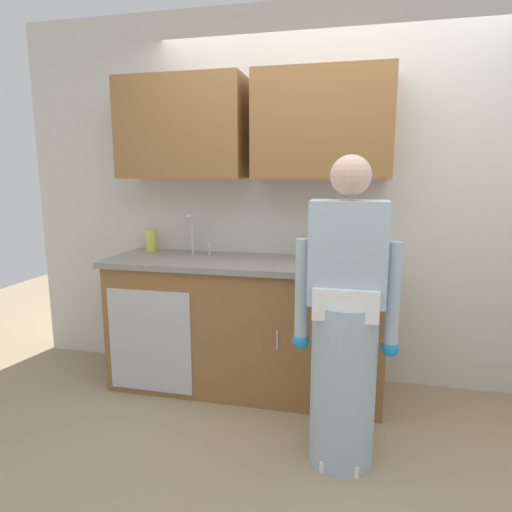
# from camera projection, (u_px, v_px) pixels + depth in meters

# --- Properties ---
(ground_plane) EXTENTS (9.00, 9.00, 0.00)m
(ground_plane) POSITION_uv_depth(u_px,v_px,m) (311.00, 454.00, 2.42)
(ground_plane) COLOR #998466
(kitchen_wall_with_uppers) EXTENTS (4.80, 0.44, 2.70)m
(kitchen_wall_with_uppers) POSITION_uv_depth(u_px,v_px,m) (311.00, 182.00, 3.14)
(kitchen_wall_with_uppers) COLOR beige
(kitchen_wall_with_uppers) RESTS_ON ground
(counter_cabinet) EXTENTS (1.90, 0.62, 0.90)m
(counter_cabinet) POSITION_uv_depth(u_px,v_px,m) (245.00, 327.00, 3.13)
(counter_cabinet) COLOR brown
(counter_cabinet) RESTS_ON ground
(countertop) EXTENTS (1.96, 0.66, 0.04)m
(countertop) POSITION_uv_depth(u_px,v_px,m) (245.00, 263.00, 3.05)
(countertop) COLOR gray
(countertop) RESTS_ON counter_cabinet
(sink) EXTENTS (0.50, 0.36, 0.35)m
(sink) POSITION_uv_depth(u_px,v_px,m) (191.00, 259.00, 3.14)
(sink) COLOR #B7BABF
(sink) RESTS_ON counter_cabinet
(person_at_sink) EXTENTS (0.55, 0.34, 1.62)m
(person_at_sink) POSITION_uv_depth(u_px,v_px,m) (345.00, 338.00, 2.26)
(person_at_sink) COLOR white
(person_at_sink) RESTS_ON ground
(bottle_water_short) EXTENTS (0.08, 0.08, 0.17)m
(bottle_water_short) POSITION_uv_depth(u_px,v_px,m) (151.00, 240.00, 3.40)
(bottle_water_short) COLOR #D8D14C
(bottle_water_short) RESTS_ON countertop
(bottle_soap) EXTENTS (0.07, 0.07, 0.18)m
(bottle_soap) POSITION_uv_depth(u_px,v_px,m) (311.00, 245.00, 3.13)
(bottle_soap) COLOR #D8D14C
(bottle_soap) RESTS_ON countertop
(bottle_cleaner_spray) EXTENTS (0.06, 0.06, 0.22)m
(bottle_cleaner_spray) POSITION_uv_depth(u_px,v_px,m) (364.00, 244.00, 3.04)
(bottle_cleaner_spray) COLOR #2D8C4C
(bottle_cleaner_spray) RESTS_ON countertop
(cup_by_sink) EXTENTS (0.08, 0.08, 0.11)m
(cup_by_sink) POSITION_uv_depth(u_px,v_px,m) (361.00, 256.00, 2.91)
(cup_by_sink) COLOR white
(cup_by_sink) RESTS_ON countertop
(knife_on_counter) EXTENTS (0.09, 0.24, 0.01)m
(knife_on_counter) POSITION_uv_depth(u_px,v_px,m) (320.00, 264.00, 2.89)
(knife_on_counter) COLOR silver
(knife_on_counter) RESTS_ON countertop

